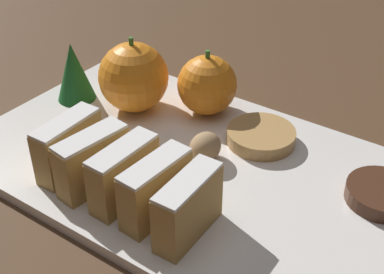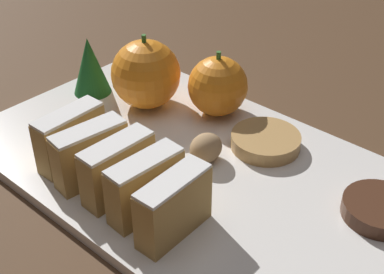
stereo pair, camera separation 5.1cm
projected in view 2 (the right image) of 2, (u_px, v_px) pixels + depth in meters
ground_plane at (192, 172)px, 0.53m from camera, size 6.00×6.00×0.00m
serving_platter at (192, 167)px, 0.53m from camera, size 0.27×0.45×0.01m
stollen_slice_front at (174, 206)px, 0.43m from camera, size 0.07×0.03×0.06m
stollen_slice_second at (146, 186)px, 0.45m from camera, size 0.07×0.03×0.06m
stollen_slice_third at (118, 169)px, 0.47m from camera, size 0.07×0.03×0.06m
stollen_slice_fourth at (91, 154)px, 0.49m from camera, size 0.07×0.03×0.06m
stollen_slice_fifth at (71, 138)px, 0.51m from camera, size 0.07×0.03×0.06m
orange_near at (218, 86)px, 0.58m from camera, size 0.07×0.07×0.07m
orange_far at (146, 74)px, 0.59m from camera, size 0.08×0.08×0.09m
walnut at (206, 148)px, 0.52m from camera, size 0.04×0.03×0.03m
chocolate_cookie at (380, 209)px, 0.46m from camera, size 0.06×0.06×0.01m
gingerbread_cookie at (266, 141)px, 0.54m from camera, size 0.07×0.07×0.01m
evergreen_sprig at (90, 66)px, 0.62m from camera, size 0.04×0.04×0.07m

